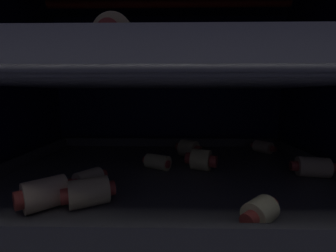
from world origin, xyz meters
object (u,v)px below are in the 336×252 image
pig_in_blanket_lower_4 (45,193)px  pig_in_blanket_upper_1 (231,44)px  pig_in_blanket_upper_0 (283,70)px  pig_in_blanket_upper_6 (120,40)px  pig_in_blanket_lower_6 (201,160)px  pig_in_blanket_upper_3 (151,67)px  oven_rack_lower (167,180)px  pig_in_blanket_lower_7 (313,167)px  baking_tray_upper (167,77)px  pig_in_blanket_lower_0 (189,148)px  baking_tray_lower (167,174)px  pig_in_blanket_upper_2 (141,73)px  pig_in_blanket_lower_5 (263,147)px  pig_in_blanket_lower_2 (260,212)px  pig_in_blanket_lower_3 (158,162)px  pig_in_blanket_lower_1 (88,179)px  oven_rack_upper (167,84)px  pig_in_blanket_lower_8 (89,192)px  pig_in_blanket_upper_5 (161,71)px

pig_in_blanket_lower_4 → pig_in_blanket_upper_1: bearing=-3.9°
pig_in_blanket_upper_0 → pig_in_blanket_upper_6: pig_in_blanket_upper_6 is taller
pig_in_blanket_lower_6 → pig_in_blanket_upper_3: bearing=171.1°
oven_rack_lower → pig_in_blanket_lower_7: size_ratio=8.56×
pig_in_blanket_lower_4 → baking_tray_upper: (12.63, 11.56, 12.94)cm
pig_in_blanket_upper_0 → pig_in_blanket_lower_7: bearing=-84.7°
pig_in_blanket_lower_0 → pig_in_blanket_upper_1: bearing=-84.5°
pig_in_blanket_lower_6 → baking_tray_lower: bearing=-170.6°
pig_in_blanket_upper_2 → pig_in_blanket_upper_6: 27.36cm
pig_in_blanket_lower_5 → pig_in_blanket_upper_2: pig_in_blanket_upper_2 is taller
baking_tray_upper → pig_in_blanket_upper_6: size_ratio=8.87×
pig_in_blanket_upper_3 → pig_in_blanket_lower_2: bearing=-55.0°
pig_in_blanket_lower_3 → pig_in_blanket_upper_3: size_ratio=1.06×
pig_in_blanket_lower_6 → pig_in_blanket_upper_6: pig_in_blanket_upper_6 is taller
pig_in_blanket_lower_3 → pig_in_blanket_lower_2: bearing=-55.7°
pig_in_blanket_lower_0 → pig_in_blanket_upper_3: bearing=-135.1°
pig_in_blanket_lower_1 → pig_in_blanket_lower_4: (-2.67, -5.21, 0.42)cm
pig_in_blanket_lower_6 → pig_in_blanket_lower_7: bearing=-9.5°
pig_in_blanket_upper_2 → pig_in_blanket_upper_1: bearing=-65.7°
pig_in_blanket_upper_6 → pig_in_blanket_upper_3: bearing=86.4°
pig_in_blanket_lower_4 → pig_in_blanket_upper_3: pig_in_blanket_upper_3 is taller
pig_in_blanket_lower_0 → oven_rack_upper: size_ratio=0.10×
oven_rack_lower → pig_in_blanket_lower_5: 23.01cm
pig_in_blanket_lower_0 → pig_in_blanket_lower_1: pig_in_blanket_lower_0 is taller
oven_rack_lower → baking_tray_lower: (0.00, 0.00, 1.04)cm
pig_in_blanket_upper_2 → pig_in_blanket_lower_7: bearing=-28.2°
pig_in_blanket_lower_0 → pig_in_blanket_lower_7: (17.42, -10.34, -0.16)cm
pig_in_blanket_lower_8 → pig_in_blanket_upper_0: pig_in_blanket_upper_0 is taller
oven_rack_lower → pig_in_blanket_upper_2: bearing=113.3°
pig_in_blanket_lower_0 → oven_rack_upper: oven_rack_upper is taller
pig_in_blanket_lower_5 → baking_tray_upper: baking_tray_upper is taller
pig_in_blanket_lower_1 → baking_tray_upper: bearing=32.5°
pig_in_blanket_upper_5 → pig_in_blanket_upper_2: bearing=129.8°
baking_tray_lower → pig_in_blanket_lower_8: bearing=-126.9°
pig_in_blanket_upper_3 → pig_in_blanket_upper_6: bearing=-93.6°
oven_rack_upper → pig_in_blanket_lower_1: bearing=-147.5°
pig_in_blanket_lower_4 → pig_in_blanket_upper_6: size_ratio=0.97×
pig_in_blanket_lower_1 → pig_in_blanket_upper_1: (16.02, -6.48, 15.34)cm
pig_in_blanket_lower_0 → pig_in_blanket_lower_2: (4.99, -22.78, -0.38)cm
pig_in_blanket_lower_7 → pig_in_blanket_upper_5: 28.61cm
pig_in_blanket_lower_1 → pig_in_blanket_lower_3: same height
oven_rack_lower → pig_in_blanket_lower_2: 17.02cm
pig_in_blanket_lower_5 → pig_in_blanket_upper_3: pig_in_blanket_upper_3 is taller
pig_in_blanket_lower_0 → pig_in_blanket_lower_4: same height
pig_in_blanket_lower_2 → pig_in_blanket_upper_3: 24.95cm
oven_rack_lower → pig_in_blanket_upper_2: 22.34cm
baking_tray_upper → pig_in_blanket_upper_2: 13.84cm
baking_tray_lower → pig_in_blanket_upper_2: pig_in_blanket_upper_2 is taller
pig_in_blanket_lower_5 → pig_in_blanket_upper_0: bearing=-77.3°
pig_in_blanket_lower_6 → pig_in_blanket_upper_1: (0.62, -13.73, 14.86)cm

